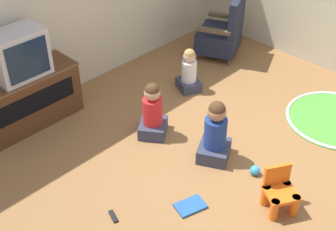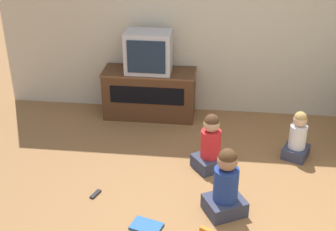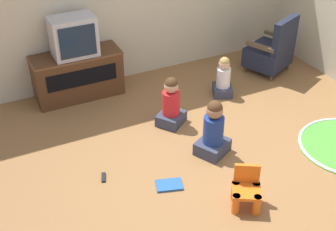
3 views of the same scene
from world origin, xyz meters
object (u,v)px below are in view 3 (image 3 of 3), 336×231
at_px(tv_cabinet, 78,75).
at_px(television, 74,36).
at_px(child_watching_center, 171,104).
at_px(child_watching_right, 213,131).
at_px(yellow_kid_chair, 246,191).
at_px(book, 169,185).
at_px(remote_control, 104,177).
at_px(child_watching_left, 223,79).
at_px(black_armchair, 272,51).
at_px(toy_ball, 240,170).

bearing_deg(tv_cabinet, television, -90.00).
height_order(child_watching_center, child_watching_right, child_watching_right).
height_order(yellow_kid_chair, book, yellow_kid_chair).
xyz_separation_m(book, remote_control, (-0.59, 0.42, -0.00)).
bearing_deg(child_watching_left, tv_cabinet, 89.47).
bearing_deg(television, child_watching_left, -24.18).
xyz_separation_m(yellow_kid_chair, child_watching_right, (0.14, 0.89, 0.13)).
bearing_deg(child_watching_left, child_watching_right, 167.93).
height_order(television, child_watching_right, television).
height_order(television, book, television).
bearing_deg(child_watching_left, yellow_kid_chair, 178.92).
height_order(television, black_armchair, television).
distance_m(black_armchair, child_watching_right, 2.26).
xyz_separation_m(child_watching_left, child_watching_center, (-0.97, -0.34, 0.04)).
relative_size(yellow_kid_chair, child_watching_center, 0.66).
bearing_deg(toy_ball, remote_control, 156.68).
relative_size(television, child_watching_left, 1.01).
distance_m(book, remote_control, 0.73).
xyz_separation_m(yellow_kid_chair, child_watching_center, (-0.03, 1.64, 0.11)).
bearing_deg(television, remote_control, -99.13).
xyz_separation_m(tv_cabinet, child_watching_left, (1.81, -0.84, -0.08)).
bearing_deg(child_watching_center, yellow_kid_chair, -125.14).
xyz_separation_m(toy_ball, book, (-0.79, 0.17, -0.04)).
height_order(yellow_kid_chair, child_watching_center, child_watching_center).
distance_m(tv_cabinet, child_watching_left, 2.00).
relative_size(child_watching_right, remote_control, 4.50).
bearing_deg(television, tv_cabinet, 90.00).
relative_size(tv_cabinet, yellow_kid_chair, 2.76).
distance_m(child_watching_center, remote_control, 1.33).
bearing_deg(book, child_watching_center, -100.21).
bearing_deg(remote_control, toy_ball, -93.60).
height_order(child_watching_left, child_watching_center, child_watching_center).
distance_m(tv_cabinet, child_watching_right, 2.18).
height_order(tv_cabinet, television, television).
distance_m(tv_cabinet, television, 0.57).
relative_size(book, remote_control, 2.06).
bearing_deg(black_armchair, child_watching_right, 13.36).
bearing_deg(child_watching_center, child_watching_right, -113.76).
height_order(tv_cabinet, child_watching_right, child_watching_right).
bearing_deg(remote_control, tv_cabinet, 10.72).
bearing_deg(book, black_armchair, -129.53).
relative_size(tv_cabinet, book, 3.75).
relative_size(child_watching_left, book, 1.79).
relative_size(black_armchair, remote_control, 5.72).
xyz_separation_m(toy_ball, remote_control, (-1.38, 0.59, -0.04)).
relative_size(tv_cabinet, television, 2.08).
bearing_deg(toy_ball, tv_cabinet, 114.41).
xyz_separation_m(television, child_watching_center, (0.84, -1.15, -0.62)).
bearing_deg(television, yellow_kid_chair, -72.65).
xyz_separation_m(child_watching_center, toy_ball, (0.25, -1.23, -0.23)).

